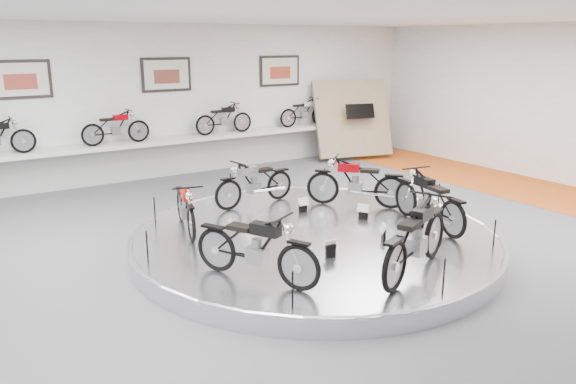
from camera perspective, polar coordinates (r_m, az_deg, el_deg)
floor at (r=9.76m, az=3.79°, el=-6.23°), size 16.00×16.00×0.00m
ceiling at (r=9.11m, az=4.24°, el=17.93°), size 16.00×16.00×0.00m
wall_back at (r=15.35m, az=-12.15°, el=8.98°), size 16.00×0.00×16.00m
orange_carpet_strip at (r=14.71m, az=25.50°, el=-0.34°), size 2.40×12.60×0.01m
dado_band at (r=15.54m, az=-11.83°, el=3.65°), size 15.68×0.04×1.10m
display_platform at (r=9.93m, az=2.76°, el=-4.90°), size 6.40×6.40×0.30m
platform_rim at (r=9.89m, az=2.77°, el=-4.25°), size 6.40×6.40×0.10m
shelf at (r=15.20m, az=-11.53°, el=5.15°), size 11.00×0.55×0.10m
poster_left at (r=14.37m, az=-25.56°, el=10.28°), size 1.35×0.06×0.88m
poster_center at (r=15.25m, az=-12.25°, el=11.58°), size 1.35×0.06×0.88m
poster_right at (r=16.84m, az=-0.84°, el=12.20°), size 1.35×0.06×0.88m
display_panel at (r=17.51m, az=6.57°, el=7.45°), size 2.56×1.52×2.30m
shelf_bike_b at (r=14.66m, az=-17.08°, el=6.07°), size 1.22×0.43×0.73m
shelf_bike_c at (r=15.75m, az=-6.51°, el=7.22°), size 1.22×0.43×0.73m
shelf_bike_d at (r=17.12m, az=1.65°, el=7.93°), size 1.22×0.43×0.73m
bike_a at (r=11.34m, az=6.98°, el=1.03°), size 1.61×1.70×1.02m
bike_b at (r=11.41m, az=-3.42°, el=0.99°), size 1.64×0.71×0.94m
bike_c at (r=9.99m, az=-10.38°, el=-1.43°), size 0.89×1.60×0.89m
bike_d at (r=7.78m, az=-3.29°, el=-5.58°), size 1.31×1.79×1.00m
bike_e at (r=8.18m, az=12.92°, el=-4.51°), size 1.98×1.33×1.10m
bike_f at (r=10.33m, az=14.10°, el=-0.73°), size 0.91×1.81×1.02m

